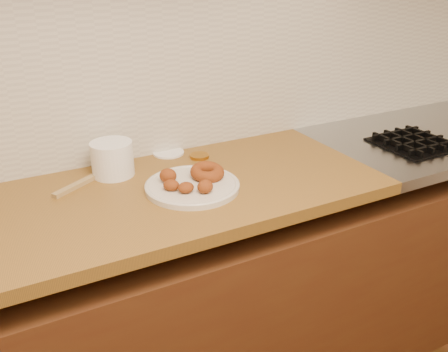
{
  "coord_description": "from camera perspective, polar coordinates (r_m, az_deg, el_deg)",
  "views": [
    {
      "loc": [
        -0.64,
        0.44,
        1.54
      ],
      "look_at": [
        -0.01,
        1.63,
        0.93
      ],
      "focal_mm": 38.0,
      "sensor_mm": 36.0,
      "label": 1
    }
  ],
  "objects": [
    {
      "name": "brass_jar_lid",
      "position": [
        1.7,
        -2.98,
        2.4
      ],
      "size": [
        0.08,
        0.08,
        0.01
      ],
      "primitive_type": "cylinder",
      "rotation": [
        0.0,
        0.0,
        -0.11
      ],
      "color": "#AB721E",
      "rests_on": "butcher_block"
    },
    {
      "name": "donut_plate",
      "position": [
        1.47,
        -3.82,
        -1.24
      ],
      "size": [
        0.29,
        0.29,
        0.02
      ],
      "primitive_type": "cylinder",
      "color": "beige",
      "rests_on": "butcher_block"
    },
    {
      "name": "fried_dough_chunks",
      "position": [
        1.43,
        -5.14,
        -0.78
      ],
      "size": [
        0.14,
        0.18,
        0.05
      ],
      "color": "brown",
      "rests_on": "donut_plate"
    },
    {
      "name": "wooden_utensil",
      "position": [
        1.54,
        -17.31,
        -1.07
      ],
      "size": [
        0.16,
        0.11,
        0.01
      ],
      "primitive_type": "cube",
      "rotation": [
        0.0,
        0.0,
        0.56
      ],
      "color": "#9D804D",
      "rests_on": "butcher_block"
    },
    {
      "name": "ring_donut",
      "position": [
        1.5,
        -2.06,
        0.49
      ],
      "size": [
        0.14,
        0.14,
        0.05
      ],
      "primitive_type": "torus",
      "rotation": [
        0.1,
        0.0,
        0.38
      ],
      "color": "brown",
      "rests_on": "donut_plate"
    },
    {
      "name": "base_cabinet",
      "position": [
        1.82,
        -0.62,
        -15.02
      ],
      "size": [
        3.6,
        0.6,
        0.77
      ],
      "primitive_type": "cube",
      "color": "#4A2913",
      "rests_on": "floor"
    },
    {
      "name": "butcher_block",
      "position": [
        1.42,
        -24.95,
        -6.0
      ],
      "size": [
        2.3,
        0.62,
        0.04
      ],
      "primitive_type": "cube",
      "color": "brown",
      "rests_on": "base_cabinet"
    },
    {
      "name": "wall_back",
      "position": [
        1.7,
        -5.8,
        17.8
      ],
      "size": [
        4.0,
        0.02,
        2.7
      ],
      "primitive_type": "cube",
      "color": "#B6A58D",
      "rests_on": "ground"
    },
    {
      "name": "plastic_tub",
      "position": [
        1.58,
        -13.28,
        2.03
      ],
      "size": [
        0.18,
        0.18,
        0.11
      ],
      "primitive_type": "cylinder",
      "rotation": [
        0.0,
        0.0,
        -0.37
      ],
      "color": "white",
      "rests_on": "butcher_block"
    },
    {
      "name": "tub_lid",
      "position": [
        1.75,
        -6.7,
        2.8
      ],
      "size": [
        0.14,
        0.14,
        0.01
      ],
      "primitive_type": "cylinder",
      "rotation": [
        0.0,
        0.0,
        -0.3
      ],
      "color": "white",
      "rests_on": "butcher_block"
    },
    {
      "name": "backsplash",
      "position": [
        1.71,
        -5.43,
        12.76
      ],
      "size": [
        3.6,
        0.02,
        0.6
      ],
      "primitive_type": "cube",
      "color": "beige",
      "rests_on": "wall_back"
    }
  ]
}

